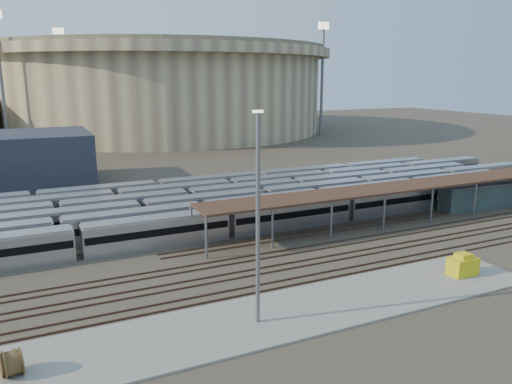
{
  "coord_description": "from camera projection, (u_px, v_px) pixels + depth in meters",
  "views": [
    {
      "loc": [
        -26.04,
        -50.72,
        20.78
      ],
      "look_at": [
        3.37,
        12.0,
        4.56
      ],
      "focal_mm": 35.0,
      "sensor_mm": 36.0,
      "label": 1
    }
  ],
  "objects": [
    {
      "name": "ground",
      "position": [
        273.0,
        252.0,
        60.21
      ],
      "size": [
        420.0,
        420.0,
        0.0
      ],
      "primitive_type": "plane",
      "color": "#383026",
      "rests_on": "ground"
    },
    {
      "name": "apron",
      "position": [
        299.0,
        311.0,
        44.9
      ],
      "size": [
        50.0,
        9.0,
        0.2
      ],
      "primitive_type": "cube",
      "color": "gray",
      "rests_on": "ground"
    },
    {
      "name": "subway_trains",
      "position": [
        211.0,
        204.0,
        75.67
      ],
      "size": [
        125.43,
        23.9,
        3.6
      ],
      "color": "#B0B0B5",
      "rests_on": "ground"
    },
    {
      "name": "inspection_shed",
      "position": [
        397.0,
        188.0,
        71.7
      ],
      "size": [
        60.3,
        6.0,
        5.3
      ],
      "color": "slate",
      "rests_on": "ground"
    },
    {
      "name": "empty_tracks",
      "position": [
        293.0,
        265.0,
        55.78
      ],
      "size": [
        170.0,
        9.62,
        0.18
      ],
      "color": "#4C3323",
      "rests_on": "ground"
    },
    {
      "name": "stadium",
      "position": [
        165.0,
        87.0,
        190.2
      ],
      "size": [
        124.0,
        124.0,
        32.5
      ],
      "color": "tan",
      "rests_on": "ground"
    },
    {
      "name": "floodlight_0",
      "position": [
        1.0,
        76.0,
        140.07
      ],
      "size": [
        4.0,
        1.0,
        38.4
      ],
      "color": "slate",
      "rests_on": "ground"
    },
    {
      "name": "floodlight_2",
      "position": [
        322.0,
        76.0,
        172.6
      ],
      "size": [
        4.0,
        1.0,
        38.4
      ],
      "color": "slate",
      "rests_on": "ground"
    },
    {
      "name": "floodlight_3",
      "position": [
        62.0,
        76.0,
        192.41
      ],
      "size": [
        4.0,
        1.0,
        38.4
      ],
      "color": "slate",
      "rests_on": "ground"
    },
    {
      "name": "teal_boxcar",
      "position": [
        484.0,
        197.0,
        79.83
      ],
      "size": [
        16.15,
        4.06,
        3.73
      ],
      "primitive_type": "cube",
      "rotation": [
        0.0,
        0.0,
        -0.06
      ],
      "color": "#1F454E",
      "rests_on": "ground"
    },
    {
      "name": "cable_reel_west",
      "position": [
        8.0,
        363.0,
        34.99
      ],
      "size": [
        1.36,
        2.02,
        1.86
      ],
      "primitive_type": "cylinder",
      "rotation": [
        0.0,
        1.57,
        0.18
      ],
      "color": "brown",
      "rests_on": "apron"
    },
    {
      "name": "cable_reel_east",
      "position": [
        13.0,
        363.0,
        34.9
      ],
      "size": [
        1.39,
        2.1,
        1.95
      ],
      "primitive_type": "cylinder",
      "rotation": [
        0.0,
        1.57,
        0.17
      ],
      "color": "brown",
      "rests_on": "apron"
    },
    {
      "name": "yard_light_pole",
      "position": [
        258.0,
        220.0,
        40.69
      ],
      "size": [
        0.8,
        0.36,
        17.96
      ],
      "color": "slate",
      "rests_on": "apron"
    },
    {
      "name": "yellow_equipment",
      "position": [
        463.0,
        266.0,
        52.71
      ],
      "size": [
        3.01,
        1.89,
        1.88
      ],
      "primitive_type": "cube",
      "rotation": [
        0.0,
        0.0,
        0.0
      ],
      "color": "gold",
      "rests_on": "apron"
    }
  ]
}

